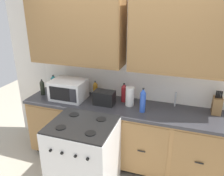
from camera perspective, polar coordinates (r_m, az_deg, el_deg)
ground_plane at (r=3.41m, az=0.91°, el=-20.75°), size 8.00×8.00×0.00m
wall_unit at (r=3.06m, az=4.06°, el=9.77°), size 3.95×0.40×2.54m
counter_run at (r=3.34m, az=2.59°, el=-11.39°), size 2.78×0.64×0.93m
stove_range at (r=2.96m, az=-7.07°, el=-16.65°), size 0.76×0.68×0.95m
microwave at (r=3.33m, az=-10.75°, el=-0.39°), size 0.48×0.37×0.28m
toaster at (r=3.12m, az=-1.94°, el=-2.44°), size 0.28×0.18×0.19m
knife_block at (r=3.15m, az=24.68°, el=-3.92°), size 0.11×0.14×0.31m
sink_faucet at (r=3.17m, az=15.47°, el=-2.74°), size 0.02×0.02×0.20m
paper_towel_roll at (r=3.08m, az=4.46°, el=-2.11°), size 0.12×0.12×0.26m
bottle_dark at (r=3.58m, az=-16.96°, el=0.18°), size 0.07×0.07×0.24m
bottle_teal at (r=3.66m, az=-14.29°, el=1.12°), size 0.08×0.08×0.26m
bottle_blue at (r=2.92m, az=7.69°, el=-3.08°), size 0.07×0.07×0.33m
bottle_amber at (r=3.35m, az=-4.16°, el=-0.32°), size 0.07×0.07×0.25m
bottle_red at (r=3.19m, az=3.01°, el=-1.18°), size 0.08×0.08×0.27m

